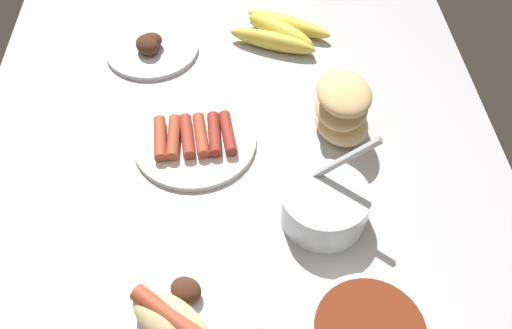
% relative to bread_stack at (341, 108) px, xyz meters
% --- Properties ---
extents(ground_plane, '(1.20, 0.90, 0.03)m').
position_rel_bread_stack_xyz_m(ground_plane, '(-0.06, 0.18, -0.07)').
color(ground_plane, '#B2B2B7').
extents(bread_stack, '(0.13, 0.11, 0.11)m').
position_rel_bread_stack_xyz_m(bread_stack, '(0.00, 0.00, 0.00)').
color(bread_stack, '#E5C689').
rests_on(bread_stack, ground_plane).
extents(plate_sausages, '(0.21, 0.21, 0.03)m').
position_rel_bread_stack_xyz_m(plate_sausages, '(-0.02, 0.25, -0.04)').
color(plate_sausages, white).
rests_on(plate_sausages, ground_plane).
extents(bowl_coleslaw, '(0.13, 0.14, 0.15)m').
position_rel_bread_stack_xyz_m(bowl_coleslaw, '(-0.18, 0.05, -0.02)').
color(bowl_coleslaw, silver).
rests_on(bowl_coleslaw, ground_plane).
extents(plate_hotdog_assembled, '(0.22, 0.22, 0.06)m').
position_rel_bread_stack_xyz_m(plate_hotdog_assembled, '(-0.35, 0.27, -0.04)').
color(plate_hotdog_assembled, white).
rests_on(plate_hotdog_assembled, ground_plane).
extents(banana_bunch, '(0.17, 0.21, 0.04)m').
position_rel_bread_stack_xyz_m(banana_bunch, '(0.26, 0.08, -0.04)').
color(banana_bunch, '#E5D14C').
rests_on(banana_bunch, ground_plane).
extents(plate_grilled_meat, '(0.18, 0.18, 0.04)m').
position_rel_bread_stack_xyz_m(plate_grilled_meat, '(0.23, 0.34, -0.04)').
color(plate_grilled_meat, white).
rests_on(plate_grilled_meat, ground_plane).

